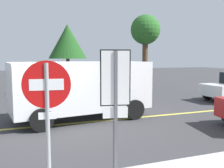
% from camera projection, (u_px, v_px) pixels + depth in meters
% --- Properties ---
extents(ground_plane, '(80.00, 80.00, 0.00)m').
position_uv_depth(ground_plane, '(46.00, 126.00, 8.90)').
color(ground_plane, '#38383A').
extents(lane_marking_centre, '(28.00, 0.16, 0.01)m').
position_uv_depth(lane_marking_centre, '(125.00, 119.00, 9.94)').
color(lane_marking_centre, '#E0D14C').
extents(stop_sign, '(0.76, 0.13, 2.34)m').
position_uv_depth(stop_sign, '(47.00, 107.00, 4.07)').
color(stop_sign, gray).
rests_on(stop_sign, ground_plane).
extents(speed_limit_sign, '(0.53, 0.12, 2.52)m').
position_uv_depth(speed_limit_sign, '(115.00, 93.00, 4.51)').
color(speed_limit_sign, '#4C4C51').
rests_on(speed_limit_sign, ground_plane).
extents(white_van, '(5.41, 2.79, 2.20)m').
position_uv_depth(white_van, '(82.00, 86.00, 9.83)').
color(white_van, white).
rests_on(white_van, ground_plane).
extents(tree_centre_verge, '(2.35, 2.35, 4.38)m').
position_uv_depth(tree_centre_verge, '(68.00, 42.00, 15.76)').
color(tree_centre_verge, '#513823').
rests_on(tree_centre_verge, ground_plane).
extents(tree_right_verge, '(2.03, 2.03, 5.26)m').
position_uv_depth(tree_right_verge, '(145.00, 32.00, 17.53)').
color(tree_right_verge, '#513823').
rests_on(tree_right_verge, ground_plane).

